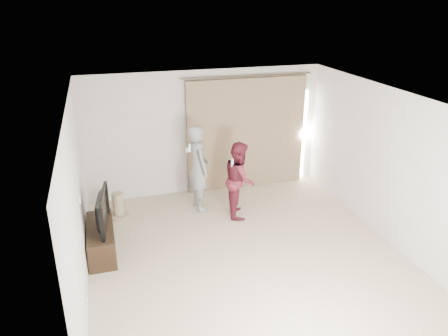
{
  "coord_description": "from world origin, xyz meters",
  "views": [
    {
      "loc": [
        -2.07,
        -5.75,
        4.01
      ],
      "look_at": [
        -0.04,
        1.2,
        1.1
      ],
      "focal_mm": 35.0,
      "sensor_mm": 36.0,
      "label": 1
    }
  ],
  "objects_px": {
    "tv": "(98,211)",
    "person_man": "(198,168)",
    "tv_console": "(101,239)",
    "person_woman": "(240,179)"
  },
  "relations": [
    {
      "from": "tv",
      "to": "person_man",
      "type": "height_order",
      "value": "person_man"
    },
    {
      "from": "tv_console",
      "to": "tv",
      "type": "bearing_deg",
      "value": 90.0
    },
    {
      "from": "person_man",
      "to": "person_woman",
      "type": "distance_m",
      "value": 0.85
    },
    {
      "from": "tv",
      "to": "person_man",
      "type": "bearing_deg",
      "value": -52.85
    },
    {
      "from": "tv",
      "to": "tv_console",
      "type": "bearing_deg",
      "value": -173.21
    },
    {
      "from": "person_man",
      "to": "tv",
      "type": "bearing_deg",
      "value": -149.64
    },
    {
      "from": "person_man",
      "to": "person_woman",
      "type": "relative_size",
      "value": 1.17
    },
    {
      "from": "tv_console",
      "to": "person_man",
      "type": "relative_size",
      "value": 0.72
    },
    {
      "from": "tv_console",
      "to": "tv",
      "type": "distance_m",
      "value": 0.53
    },
    {
      "from": "tv_console",
      "to": "person_woman",
      "type": "xyz_separation_m",
      "value": [
        2.61,
        0.64,
        0.5
      ]
    }
  ]
}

